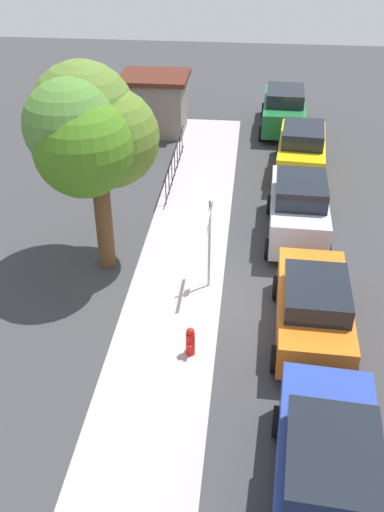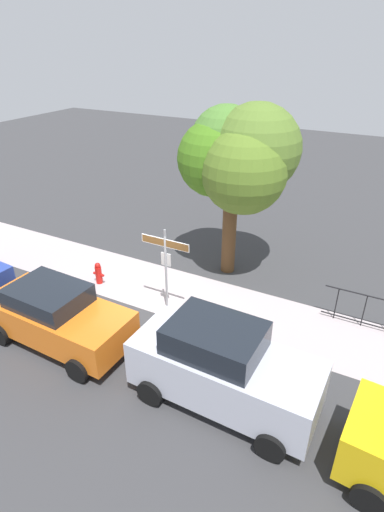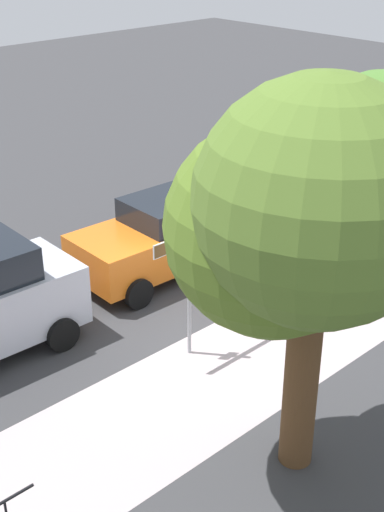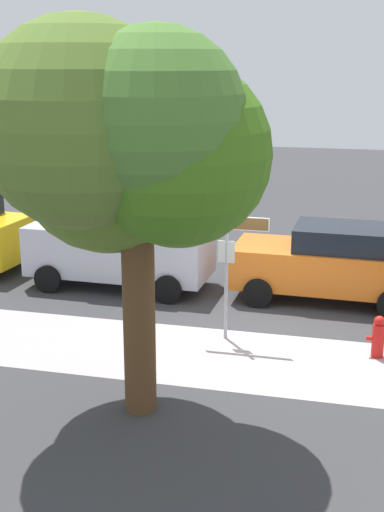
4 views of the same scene
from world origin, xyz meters
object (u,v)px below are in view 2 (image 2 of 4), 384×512
Objects in this scene: shade_tree at (238,156)px; car_silver at (223,367)px; fire_hydrant at (99,273)px; street_sign at (166,256)px; car_orange at (57,316)px.

shade_tree is 1.36× the size of car_silver.
shade_tree is 6.05m from fire_hydrant.
car_silver is 5.47× the size of fire_hydrant.
street_sign is 4.06m from shade_tree.
street_sign is 0.65× the size of car_orange.
fire_hydrant is at bearing 175.99° from street_sign.
car_orange is at bearing -176.72° from car_silver.
car_orange is 3.12m from fire_hydrant.
shade_tree is 1.39× the size of car_orange.
shade_tree is at bearing 40.12° from fire_hydrant.
street_sign is at bearing 140.89° from car_silver.
shade_tree is at bearing 67.82° from car_orange.
street_sign reaches higher than car_orange.
shade_tree is 7.29m from car_orange.
shade_tree reaches higher than car_silver.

